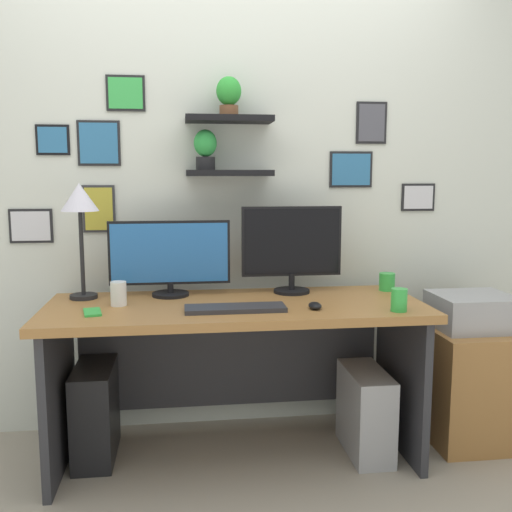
{
  "coord_description": "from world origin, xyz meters",
  "views": [
    {
      "loc": [
        -0.24,
        -2.58,
        1.34
      ],
      "look_at": [
        0.1,
        0.05,
        0.96
      ],
      "focal_mm": 40.33,
      "sensor_mm": 36.0,
      "label": 1
    }
  ],
  "objects_px": {
    "monitor_right": "(292,247)",
    "computer_tower_left": "(96,412)",
    "pen_cup": "(399,300)",
    "drawer_cabinet": "(469,383)",
    "computer_tower_right": "(365,412)",
    "monitor_left": "(170,257)",
    "cell_phone": "(92,312)",
    "coffee_mug": "(387,282)",
    "desk": "(235,343)",
    "printer": "(473,311)",
    "computer_mouse": "(315,306)",
    "water_cup": "(119,294)",
    "desk_lamp": "(80,207)",
    "keyboard": "(235,308)"
  },
  "relations": [
    {
      "from": "computer_mouse",
      "to": "coffee_mug",
      "type": "xyz_separation_m",
      "value": [
        0.46,
        0.35,
        0.03
      ]
    },
    {
      "from": "computer_tower_right",
      "to": "drawer_cabinet",
      "type": "bearing_deg",
      "value": 9.32
    },
    {
      "from": "desk",
      "to": "cell_phone",
      "type": "xyz_separation_m",
      "value": [
        -0.63,
        -0.17,
        0.21
      ]
    },
    {
      "from": "computer_mouse",
      "to": "drawer_cabinet",
      "type": "height_order",
      "value": "computer_mouse"
    },
    {
      "from": "pen_cup",
      "to": "drawer_cabinet",
      "type": "xyz_separation_m",
      "value": [
        0.51,
        0.3,
        -0.51
      ]
    },
    {
      "from": "cell_phone",
      "to": "coffee_mug",
      "type": "bearing_deg",
      "value": 0.55
    },
    {
      "from": "monitor_right",
      "to": "drawer_cabinet",
      "type": "relative_size",
      "value": 0.87
    },
    {
      "from": "desk_lamp",
      "to": "cell_phone",
      "type": "bearing_deg",
      "value": -74.66
    },
    {
      "from": "water_cup",
      "to": "computer_tower_right",
      "type": "xyz_separation_m",
      "value": [
        1.15,
        -0.06,
        -0.6
      ]
    },
    {
      "from": "computer_tower_right",
      "to": "monitor_left",
      "type": "bearing_deg",
      "value": 164.78
    },
    {
      "from": "printer",
      "to": "pen_cup",
      "type": "bearing_deg",
      "value": -149.21
    },
    {
      "from": "printer",
      "to": "computer_tower_right",
      "type": "distance_m",
      "value": 0.74
    },
    {
      "from": "pen_cup",
      "to": "drawer_cabinet",
      "type": "distance_m",
      "value": 0.78
    },
    {
      "from": "desk",
      "to": "computer_tower_left",
      "type": "xyz_separation_m",
      "value": [
        -0.66,
        0.03,
        -0.32
      ]
    },
    {
      "from": "computer_tower_left",
      "to": "computer_tower_right",
      "type": "bearing_deg",
      "value": -5.46
    },
    {
      "from": "computer_tower_left",
      "to": "desk_lamp",
      "type": "bearing_deg",
      "value": 114.04
    },
    {
      "from": "cell_phone",
      "to": "drawer_cabinet",
      "type": "bearing_deg",
      "value": -6.36
    },
    {
      "from": "monitor_right",
      "to": "cell_phone",
      "type": "relative_size",
      "value": 3.58
    },
    {
      "from": "computer_tower_right",
      "to": "monitor_right",
      "type": "bearing_deg",
      "value": 141.88
    },
    {
      "from": "cell_phone",
      "to": "printer",
      "type": "distance_m",
      "value": 1.83
    },
    {
      "from": "monitor_right",
      "to": "water_cup",
      "type": "xyz_separation_m",
      "value": [
        -0.83,
        -0.19,
        -0.18
      ]
    },
    {
      "from": "desk",
      "to": "coffee_mug",
      "type": "relative_size",
      "value": 19.28
    },
    {
      "from": "computer_mouse",
      "to": "cell_phone",
      "type": "bearing_deg",
      "value": 177.3
    },
    {
      "from": "monitor_left",
      "to": "computer_tower_right",
      "type": "relative_size",
      "value": 1.43
    },
    {
      "from": "monitor_left",
      "to": "drawer_cabinet",
      "type": "relative_size",
      "value": 1.02
    },
    {
      "from": "keyboard",
      "to": "computer_tower_left",
      "type": "relative_size",
      "value": 0.99
    },
    {
      "from": "desk_lamp",
      "to": "coffee_mug",
      "type": "bearing_deg",
      "value": -0.12
    },
    {
      "from": "printer",
      "to": "computer_tower_left",
      "type": "xyz_separation_m",
      "value": [
        -1.86,
        0.03,
        -0.44
      ]
    },
    {
      "from": "monitor_left",
      "to": "computer_mouse",
      "type": "bearing_deg",
      "value": -30.24
    },
    {
      "from": "pen_cup",
      "to": "drawer_cabinet",
      "type": "height_order",
      "value": "pen_cup"
    },
    {
      "from": "keyboard",
      "to": "coffee_mug",
      "type": "bearing_deg",
      "value": 22.56
    },
    {
      "from": "cell_phone",
      "to": "desk",
      "type": "bearing_deg",
      "value": 3.08
    },
    {
      "from": "monitor_left",
      "to": "printer",
      "type": "height_order",
      "value": "monitor_left"
    },
    {
      "from": "pen_cup",
      "to": "monitor_left",
      "type": "bearing_deg",
      "value": 155.11
    },
    {
      "from": "cell_phone",
      "to": "water_cup",
      "type": "relative_size",
      "value": 1.27
    },
    {
      "from": "desk",
      "to": "computer_mouse",
      "type": "distance_m",
      "value": 0.45
    },
    {
      "from": "cell_phone",
      "to": "pen_cup",
      "type": "xyz_separation_m",
      "value": [
        1.32,
        -0.13,
        0.05
      ]
    },
    {
      "from": "monitor_right",
      "to": "desk_lamp",
      "type": "distance_m",
      "value": 1.04
    },
    {
      "from": "pen_cup",
      "to": "computer_tower_right",
      "type": "distance_m",
      "value": 0.63
    },
    {
      "from": "desk",
      "to": "coffee_mug",
      "type": "xyz_separation_m",
      "value": [
        0.8,
        0.14,
        0.25
      ]
    },
    {
      "from": "desk",
      "to": "monitor_right",
      "type": "height_order",
      "value": "monitor_right"
    },
    {
      "from": "monitor_right",
      "to": "computer_tower_left",
      "type": "bearing_deg",
      "value": -172.43
    },
    {
      "from": "water_cup",
      "to": "drawer_cabinet",
      "type": "relative_size",
      "value": 0.19
    },
    {
      "from": "coffee_mug",
      "to": "pen_cup",
      "type": "distance_m",
      "value": 0.45
    },
    {
      "from": "computer_mouse",
      "to": "water_cup",
      "type": "xyz_separation_m",
      "value": [
        -0.87,
        0.18,
        0.04
      ]
    },
    {
      "from": "computer_mouse",
      "to": "printer",
      "type": "bearing_deg",
      "value": 14.05
    },
    {
      "from": "monitor_right",
      "to": "printer",
      "type": "xyz_separation_m",
      "value": [
        0.89,
        -0.16,
        -0.32
      ]
    },
    {
      "from": "keyboard",
      "to": "cell_phone",
      "type": "relative_size",
      "value": 3.14
    },
    {
      "from": "desk_lamp",
      "to": "pen_cup",
      "type": "xyz_separation_m",
      "value": [
        1.4,
        -0.44,
        -0.39
      ]
    },
    {
      "from": "pen_cup",
      "to": "drawer_cabinet",
      "type": "relative_size",
      "value": 0.17
    }
  ]
}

